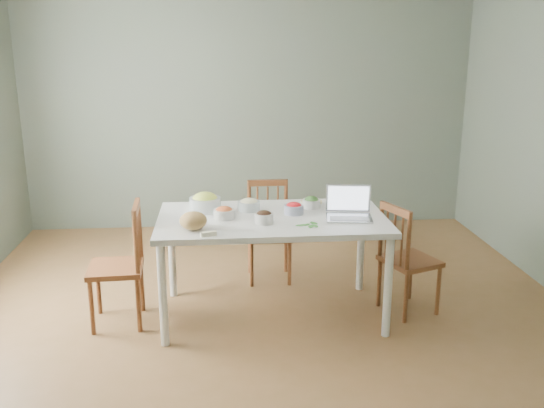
{
  "coord_description": "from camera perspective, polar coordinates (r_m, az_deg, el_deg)",
  "views": [
    {
      "loc": [
        -0.33,
        -4.23,
        2.12
      ],
      "look_at": [
        0.05,
        0.1,
        0.91
      ],
      "focal_mm": 39.41,
      "sensor_mm": 36.0,
      "label": 1
    }
  ],
  "objects": [
    {
      "name": "chair_left",
      "position": [
        4.68,
        -14.73,
        -5.66
      ],
      "size": [
        0.42,
        0.44,
        0.94
      ],
      "primitive_type": null,
      "rotation": [
        0.0,
        0.0,
        -1.52
      ],
      "color": "#4C2710",
      "rests_on": "floor"
    },
    {
      "name": "bread_boule",
      "position": [
        4.27,
        -7.54,
        -1.58
      ],
      "size": [
        0.26,
        0.26,
        0.13
      ],
      "primitive_type": "ellipsoid",
      "rotation": [
        0.0,
        0.0,
        -0.41
      ],
      "color": "#AC8A48",
      "rests_on": "dining_table"
    },
    {
      "name": "chair_far",
      "position": [
        5.35,
        -0.28,
        -2.73
      ],
      "size": [
        0.39,
        0.38,
        0.89
      ],
      "primitive_type": null,
      "rotation": [
        0.0,
        0.0,
        -0.0
      ],
      "color": "#4C2710",
      "rests_on": "floor"
    },
    {
      "name": "wall_front",
      "position": [
        1.93,
        5.28,
        -8.22
      ],
      "size": [
        5.0,
        0.0,
        2.7
      ],
      "primitive_type": "cube",
      "color": "#5C6B57",
      "rests_on": "ground"
    },
    {
      "name": "bowl_squash",
      "position": [
        4.71,
        -6.41,
        0.2
      ],
      "size": [
        0.27,
        0.27,
        0.14
      ],
      "primitive_type": null,
      "rotation": [
        0.0,
        0.0,
        -0.11
      ],
      "color": "#E3E96D",
      "rests_on": "dining_table"
    },
    {
      "name": "flatbread",
      "position": [
        4.94,
        3.77,
        0.21
      ],
      "size": [
        0.21,
        0.21,
        0.02
      ],
      "primitive_type": "cylinder",
      "rotation": [
        0.0,
        0.0,
        -0.23
      ],
      "color": "tan",
      "rests_on": "dining_table"
    },
    {
      "name": "laptop",
      "position": [
        4.49,
        7.41,
        0.02
      ],
      "size": [
        0.37,
        0.31,
        0.24
      ],
      "primitive_type": null,
      "rotation": [
        0.0,
        0.0,
        -0.14
      ],
      "color": "silver",
      "rests_on": "dining_table"
    },
    {
      "name": "bowl_carrot",
      "position": [
        4.51,
        -4.59,
        -0.82
      ],
      "size": [
        0.16,
        0.16,
        0.09
      ],
      "primitive_type": null,
      "rotation": [
        0.0,
        0.0,
        -0.02
      ],
      "color": "orange",
      "rests_on": "dining_table"
    },
    {
      "name": "bowl_redpep",
      "position": [
        4.61,
        2.1,
        -0.4
      ],
      "size": [
        0.19,
        0.19,
        0.09
      ],
      "primitive_type": null,
      "rotation": [
        0.0,
        0.0,
        -0.29
      ],
      "color": "red",
      "rests_on": "dining_table"
    },
    {
      "name": "bowl_mushroom",
      "position": [
        4.38,
        -0.78,
        -1.26
      ],
      "size": [
        0.18,
        0.18,
        0.09
      ],
      "primitive_type": null,
      "rotation": [
        0.0,
        0.0,
        0.41
      ],
      "color": "black",
      "rests_on": "dining_table"
    },
    {
      "name": "chair_right",
      "position": [
        4.86,
        13.06,
        -5.06
      ],
      "size": [
        0.5,
        0.51,
        0.89
      ],
      "primitive_type": null,
      "rotation": [
        0.0,
        0.0,
        1.95
      ],
      "color": "#4C2710",
      "rests_on": "floor"
    },
    {
      "name": "wall_back",
      "position": [
        6.78,
        -2.22,
        9.0
      ],
      "size": [
        5.0,
        0.0,
        2.7
      ],
      "primitive_type": "cube",
      "color": "#5C6B57",
      "rests_on": "ground"
    },
    {
      "name": "floor",
      "position": [
        4.75,
        -0.52,
        -11.02
      ],
      "size": [
        5.0,
        5.0,
        0.0
      ],
      "primitive_type": "cube",
      "color": "brown",
      "rests_on": "ground"
    },
    {
      "name": "bowl_broccoli",
      "position": [
        4.78,
        3.79,
        0.17
      ],
      "size": [
        0.17,
        0.17,
        0.09
      ],
      "primitive_type": null,
      "rotation": [
        0.0,
        0.0,
        0.2
      ],
      "color": "#205019",
      "rests_on": "dining_table"
    },
    {
      "name": "dining_table",
      "position": [
        4.68,
        -0.0,
        -5.98
      ],
      "size": [
        1.73,
        0.97,
        0.81
      ],
      "primitive_type": null,
      "color": "white",
      "rests_on": "floor"
    },
    {
      "name": "butter_stick",
      "position": [
        4.12,
        -6.1,
        -2.86
      ],
      "size": [
        0.12,
        0.06,
        0.03
      ],
      "primitive_type": "cube",
      "rotation": [
        0.0,
        0.0,
        0.27
      ],
      "color": "white",
      "rests_on": "dining_table"
    },
    {
      "name": "basil_bunch",
      "position": [
        4.34,
        3.36,
        -1.92
      ],
      "size": [
        0.19,
        0.19,
        0.02
      ],
      "primitive_type": null,
      "color": "#246629",
      "rests_on": "dining_table"
    },
    {
      "name": "bowl_onion",
      "position": [
        4.7,
        -2.23,
        -0.05
      ],
      "size": [
        0.21,
        0.21,
        0.09
      ],
      "primitive_type": null,
      "rotation": [
        0.0,
        0.0,
        0.2
      ],
      "color": "#F2EFB5",
      "rests_on": "dining_table"
    }
  ]
}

